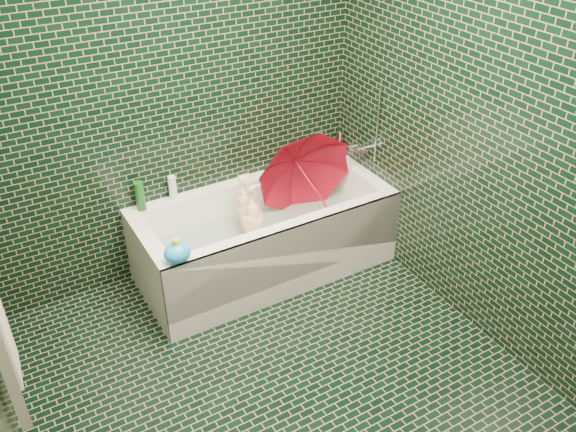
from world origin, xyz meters
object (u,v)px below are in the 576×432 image
child (254,233)px  rubber_duck (299,160)px  bath_toy (177,253)px  bathtub (266,244)px  umbrella (311,184)px

child → rubber_duck: size_ratio=7.22×
rubber_duck → bath_toy: 1.36m
bathtub → rubber_duck: (0.46, 0.33, 0.38)m
umbrella → rubber_duck: bearing=82.6°
umbrella → rubber_duck: (0.09, 0.31, 0.02)m
rubber_duck → bath_toy: bath_toy is taller
umbrella → rubber_duck: 0.32m
umbrella → rubber_duck: size_ratio=5.86×
bathtub → child: bearing=151.3°
bathtub → child: 0.13m
bathtub → child: bathtub is taller
rubber_duck → bath_toy: size_ratio=0.69×
bathtub → bath_toy: bearing=-156.3°
child → bath_toy: (-0.66, -0.36, 0.31)m
bathtub → umbrella: umbrella is taller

